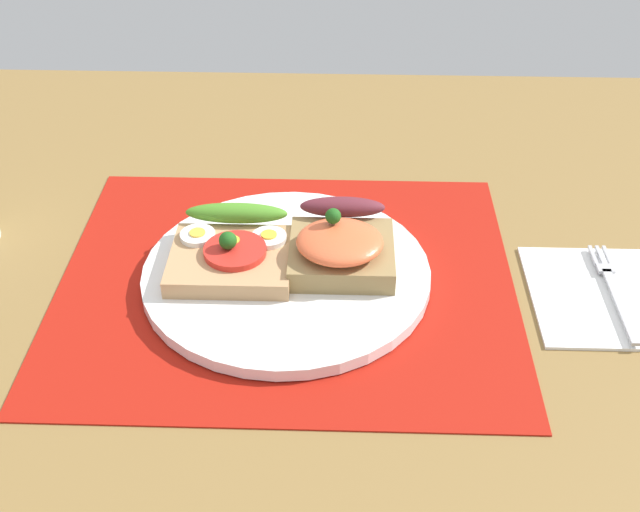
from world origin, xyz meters
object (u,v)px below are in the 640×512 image
Objects in this scene: sandwich_egg_tomato at (232,250)px; napkin at (606,295)px; plate at (287,274)px; sandwich_salmon at (341,244)px; fork at (614,288)px.

napkin is (33.10, -2.34, -2.41)cm from sandwich_egg_tomato.
sandwich_egg_tomato reaches higher than plate.
sandwich_salmon is 0.74× the size of napkin.
sandwich_salmon is 0.76× the size of fork.
fork reaches higher than napkin.
sandwich_egg_tomato is 0.78× the size of napkin.
sandwich_salmon is at bearing 1.09° from sandwich_egg_tomato.
sandwich_egg_tomato is 9.72cm from sandwich_salmon.
plate is 5.58cm from sandwich_salmon.
sandwich_egg_tomato is at bearing 175.95° from napkin.
plate is 1.91× the size of fork.
plate is 28.84cm from fork.
fork is at bearing -2.05° from plate.
sandwich_egg_tomato is 33.27cm from napkin.
sandwich_egg_tomato is at bearing 176.57° from fork.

